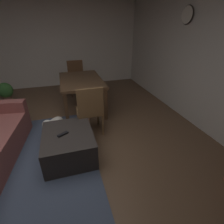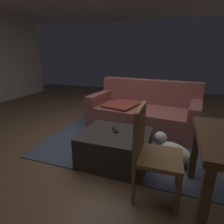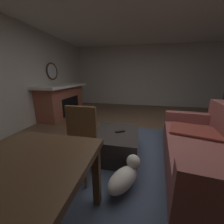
% 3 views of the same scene
% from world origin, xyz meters
% --- Properties ---
extents(floor, '(9.49, 9.49, 0.00)m').
position_xyz_m(floor, '(0.00, 0.00, 0.00)').
color(floor, brown).
extents(wall_right_window_side, '(0.12, 6.42, 2.57)m').
position_xyz_m(wall_right_window_side, '(3.95, 0.00, 1.28)').
color(wall_right_window_side, white).
rests_on(wall_right_window_side, ground).
extents(area_rug, '(2.60, 2.00, 0.01)m').
position_xyz_m(area_rug, '(0.28, 0.19, 0.01)').
color(area_rug, '#3D475B').
rests_on(area_rug, ground).
extents(ottoman_coffee_table, '(0.87, 0.73, 0.42)m').
position_xyz_m(ottoman_coffee_table, '(0.28, -0.45, 0.21)').
color(ottoman_coffee_table, '#2D2826').
rests_on(ottoman_coffee_table, ground).
extents(tv_remote, '(0.12, 0.16, 0.02)m').
position_xyz_m(tv_remote, '(0.26, -0.38, 0.43)').
color(tv_remote, black).
rests_on(tv_remote, ottoman_coffee_table).
extents(dining_table, '(1.44, 0.92, 0.74)m').
position_xyz_m(dining_table, '(1.89, -0.87, 0.66)').
color(dining_table, '#513823').
rests_on(dining_table, ground).
extents(dining_chair_west, '(0.44, 0.44, 0.93)m').
position_xyz_m(dining_chair_west, '(0.78, -0.87, 0.52)').
color(dining_chair_west, brown).
rests_on(dining_chair_west, ground).
extents(dining_chair_east, '(0.46, 0.46, 0.93)m').
position_xyz_m(dining_chair_east, '(3.00, -0.87, 0.52)').
color(dining_chair_east, brown).
rests_on(dining_chair_east, ground).
extents(potted_plant, '(0.36, 0.36, 0.53)m').
position_xyz_m(potted_plant, '(2.82, 0.97, 0.29)').
color(potted_plant, brown).
rests_on(potted_plant, ground).
extents(small_dog, '(0.54, 0.43, 0.33)m').
position_xyz_m(small_dog, '(0.99, -0.21, 0.19)').
color(small_dog, silver).
rests_on(small_dog, ground).
extents(wall_clock, '(0.33, 0.03, 0.33)m').
position_xyz_m(wall_clock, '(1.26, -2.92, 1.99)').
color(wall_clock, silver).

